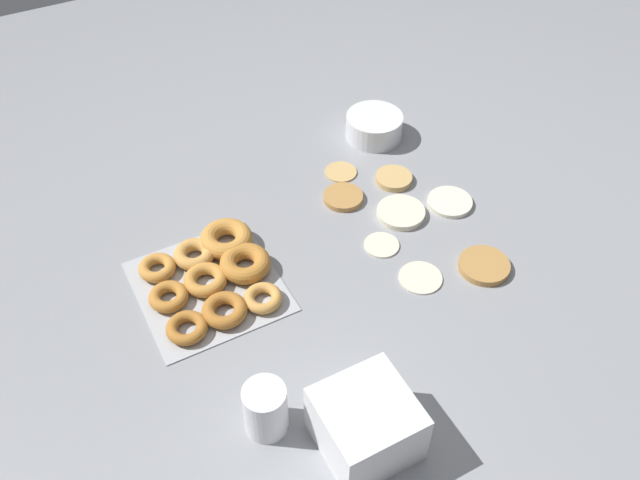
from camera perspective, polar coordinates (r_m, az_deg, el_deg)
name	(u,v)px	position (r m, az deg, el deg)	size (l,w,h in m)	color
ground_plane	(376,239)	(1.55, 4.73, 0.08)	(3.00, 3.00, 0.00)	gray
pancake_0	(401,213)	(1.61, 6.82, 2.31)	(0.11, 0.11, 0.02)	beige
pancake_1	(394,178)	(1.70, 6.23, 5.18)	(0.09, 0.09, 0.02)	tan
pancake_2	(341,171)	(1.72, 1.76, 5.80)	(0.08, 0.08, 0.01)	tan
pancake_3	(484,266)	(1.52, 13.65, -2.11)	(0.11, 0.11, 0.02)	#B27F42
pancake_4	(421,277)	(1.48, 8.47, -3.11)	(0.09, 0.09, 0.01)	beige
pancake_5	(450,202)	(1.66, 10.87, 3.15)	(0.11, 0.11, 0.01)	silver
pancake_6	(381,245)	(1.53, 5.16, -0.39)	(0.08, 0.08, 0.01)	beige
pancake_7	(344,197)	(1.64, 2.05, 3.65)	(0.10, 0.10, 0.01)	#B27F42
donut_tray	(214,274)	(1.47, -8.91, -2.88)	(0.30, 0.29, 0.04)	#ADAFB5
batter_bowl	(374,126)	(1.83, 4.58, 9.52)	(0.15, 0.15, 0.06)	white
container_stack	(366,424)	(1.20, 3.88, -15.19)	(0.16, 0.16, 0.12)	white
paper_cup	(266,409)	(1.22, -4.61, -14.01)	(0.08, 0.08, 0.11)	white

